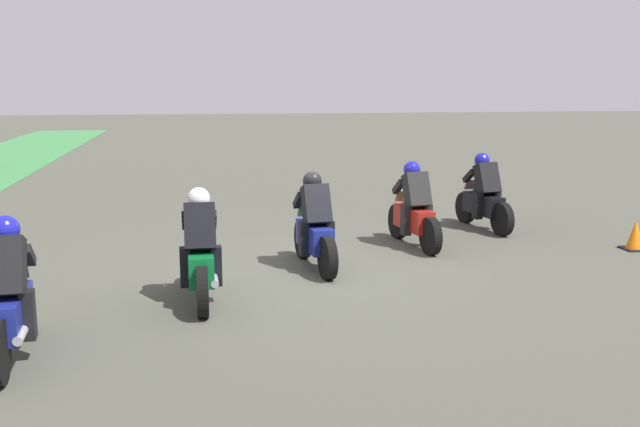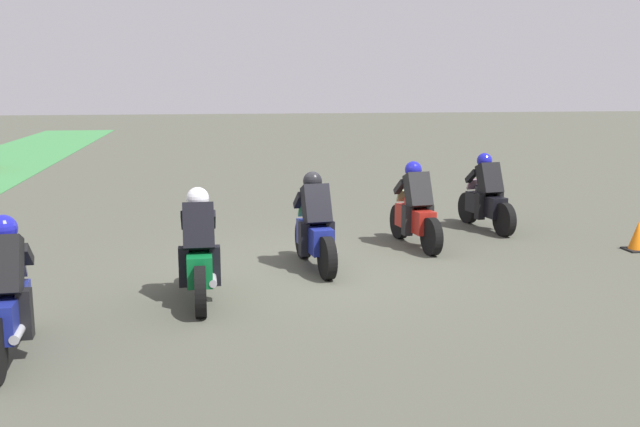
% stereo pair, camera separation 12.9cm
% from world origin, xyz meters
% --- Properties ---
extents(ground_plane, '(120.00, 120.00, 0.00)m').
position_xyz_m(ground_plane, '(0.00, 0.00, 0.00)').
color(ground_plane, '#494A3E').
extents(rider_lane_a, '(2.04, 0.59, 1.51)m').
position_xyz_m(rider_lane_a, '(2.59, -3.83, 0.62)').
color(rider_lane_a, black).
rests_on(rider_lane_a, ground_plane).
extents(rider_lane_b, '(2.04, 0.58, 1.51)m').
position_xyz_m(rider_lane_b, '(1.35, -1.99, 0.62)').
color(rider_lane_b, black).
rests_on(rider_lane_b, ground_plane).
extents(rider_lane_c, '(2.04, 0.57, 1.51)m').
position_xyz_m(rider_lane_c, '(0.15, -0.00, 0.62)').
color(rider_lane_c, black).
rests_on(rider_lane_c, ground_plane).
extents(rider_lane_d, '(2.04, 0.54, 1.51)m').
position_xyz_m(rider_lane_d, '(-1.30, 1.78, 0.62)').
color(rider_lane_d, black).
rests_on(rider_lane_d, ground_plane).
extents(rider_lane_e, '(2.04, 0.55, 1.51)m').
position_xyz_m(rider_lane_e, '(-3.02, 3.78, 0.62)').
color(rider_lane_e, black).
rests_on(rider_lane_e, ground_plane).
extents(traffic_cone, '(0.40, 0.40, 0.51)m').
position_xyz_m(traffic_cone, '(0.40, -5.71, 0.24)').
color(traffic_cone, black).
rests_on(traffic_cone, ground_plane).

